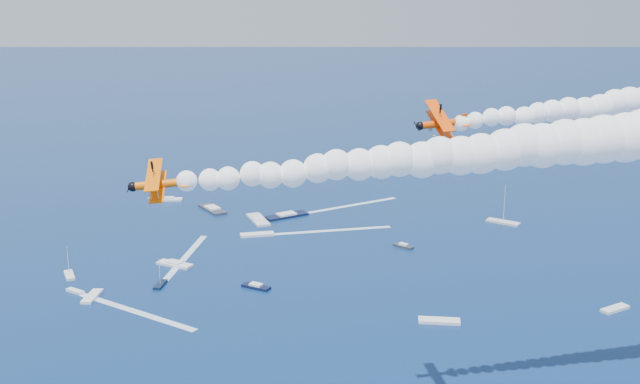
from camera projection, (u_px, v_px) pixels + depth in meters
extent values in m
cube|color=black|center=(286.00, 216.00, 254.93)|extent=(15.69, 9.60, 0.70)
cube|color=black|center=(160.00, 285.00, 195.52)|extent=(3.84, 6.47, 0.70)
cube|color=silver|center=(75.00, 291.00, 191.26)|extent=(4.98, 4.92, 0.70)
cube|color=silver|center=(257.00, 234.00, 235.43)|extent=(10.60, 3.51, 0.70)
cube|color=#2C323B|center=(403.00, 246.00, 224.61)|extent=(5.51, 6.11, 0.70)
cube|color=silver|center=(439.00, 321.00, 174.23)|extent=(10.06, 5.80, 0.70)
cube|color=#2F333E|center=(212.00, 209.00, 262.46)|extent=(9.57, 15.13, 0.70)
cube|color=white|center=(168.00, 199.00, 274.47)|extent=(10.50, 4.74, 0.70)
cube|color=silver|center=(69.00, 275.00, 201.92)|extent=(3.75, 7.32, 0.70)
cube|color=silver|center=(503.00, 222.00, 247.89)|extent=(10.04, 10.12, 0.70)
cube|color=silver|center=(615.00, 309.00, 180.77)|extent=(8.24, 5.02, 0.70)
cube|color=white|center=(92.00, 296.00, 188.06)|extent=(5.06, 8.98, 0.70)
cube|color=black|center=(256.00, 287.00, 194.06)|extent=(7.53, 6.78, 0.70)
cube|color=silver|center=(258.00, 220.00, 250.53)|extent=(6.72, 14.72, 0.70)
cube|color=white|center=(175.00, 264.00, 209.97)|extent=(10.35, 8.94, 0.70)
cube|color=white|center=(352.00, 205.00, 268.24)|extent=(36.40, 14.85, 0.04)
cube|color=white|center=(186.00, 257.00, 216.74)|extent=(14.04, 36.65, 0.04)
cube|color=white|center=(136.00, 312.00, 179.91)|extent=(28.56, 28.01, 0.04)
cube|color=white|center=(333.00, 230.00, 240.36)|extent=(38.02, 2.48, 0.04)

